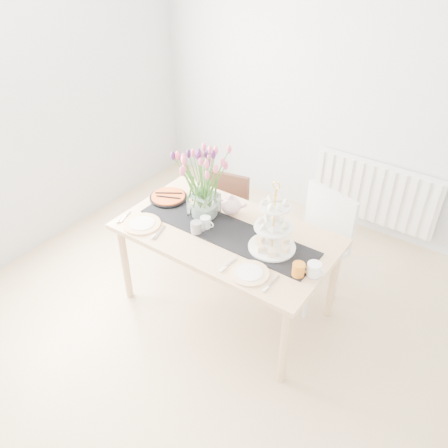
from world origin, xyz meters
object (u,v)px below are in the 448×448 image
Objects in this scene: plate_right at (250,273)px; cream_jug at (314,269)px; mug_grey at (196,228)px; plate_left at (142,224)px; chair_brown at (225,210)px; mug_white at (205,223)px; tulip_vase at (203,173)px; chair_white at (317,239)px; dining_table at (227,240)px; radiator at (375,193)px; tart_tin at (168,198)px; mug_orange at (298,270)px; teapot at (231,206)px; cake_stand at (273,233)px.

cream_jug is at bearing 33.89° from plate_right.
mug_grey reaches higher than plate_left.
chair_brown is at bearing 82.01° from plate_left.
mug_white is at bearing -77.84° from chair_brown.
chair_white is at bearing 33.08° from tulip_vase.
dining_table is 0.26m from mug_grey.
radiator is 3.96× the size of tart_tin.
dining_table is 0.68m from mug_orange.
mug_grey and mug_white have the same top height.
mug_orange is at bearing -40.06° from teapot.
dining_table is 5.28× the size of tart_tin.
mug_white is at bearing 30.70° from plate_left.
plate_left is (-1.31, -0.23, -0.04)m from cream_jug.
teapot is at bearing 158.21° from cake_stand.
tart_tin is (-0.53, -0.12, -0.06)m from teapot.
mug_white is (0.48, -0.14, 0.03)m from tart_tin.
plate_left is (-0.40, -0.16, -0.04)m from mug_grey.
tulip_vase is at bearing 49.76° from plate_left.
cream_jug is 0.36× the size of plate_right.
mug_orange reaches higher than mug_white.
chair_white is (0.93, -0.05, 0.12)m from chair_brown.
tulip_vase reaches higher than cream_jug.
mug_white reaches higher than plate_right.
mug_grey is 1.00× the size of mug_white.
plate_left is at bearing 180.00° from plate_right.
mug_grey is (-0.91, -0.08, -0.00)m from cream_jug.
cream_jug is (0.25, -0.62, 0.25)m from chair_white.
chair_brown is at bearing 85.46° from mug_grey.
mug_orange is at bearing 32.06° from plate_right.
cream_jug is 0.10m from mug_orange.
tart_tin is 3.22× the size of mug_white.
cake_stand is 0.58m from mug_grey.
mug_orange is (0.09, -1.79, 0.35)m from radiator.
mug_grey is at bearing 21.43° from plate_left.
chair_white reaches higher than plate_left.
cream_jug is (0.84, -0.27, -0.03)m from teapot.
dining_table is at bearing -7.95° from tart_tin.
tulip_vase is at bearing 127.08° from mug_white.
mug_grey is (0.27, -0.75, 0.36)m from chair_brown.
radiator is 2.28m from plate_left.
radiator is 2.45× the size of cake_stand.
teapot is 0.69m from plate_left.
mug_white is at bearing -162.59° from dining_table.
mug_grey is 0.43m from plate_left.
chair_brown is 8.04× the size of cream_jug.
plate_right is at bearing -27.48° from mug_white.
teapot is 0.81× the size of tart_tin.
tart_tin reaches higher than chair_brown.
chair_white is at bearing -14.49° from chair_brown.
tulip_vase reaches higher than radiator.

